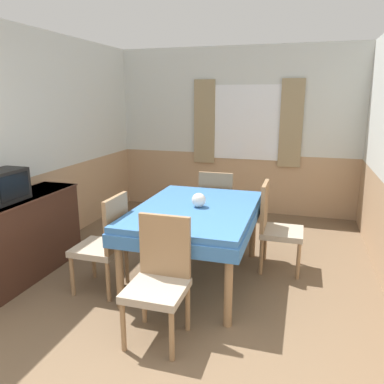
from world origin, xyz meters
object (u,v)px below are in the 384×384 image
(chair_right_far, at_px, (275,225))
(tv, at_px, (3,186))
(chair_head_near, at_px, (160,276))
(sideboard, at_px, (21,237))
(dining_table, at_px, (196,217))
(vase, at_px, (199,200))
(chair_head_window, at_px, (218,206))
(chair_left_near, at_px, (105,242))

(chair_right_far, bearing_deg, tv, -66.27)
(chair_head_near, relative_size, sideboard, 0.67)
(chair_head_near, height_order, tv, tv)
(dining_table, bearing_deg, tv, -160.48)
(dining_table, height_order, chair_head_near, chair_head_near)
(vase, bearing_deg, chair_right_far, 33.20)
(chair_head_near, distance_m, sideboard, 1.82)
(chair_head_near, xyz_separation_m, vase, (0.03, 1.00, 0.34))
(dining_table, relative_size, chair_right_far, 1.71)
(chair_head_near, bearing_deg, tv, -12.06)
(sideboard, bearing_deg, chair_head_window, 39.86)
(chair_head_near, height_order, chair_head_window, same)
(chair_head_near, xyz_separation_m, chair_left_near, (-0.76, 0.51, 0.00))
(dining_table, height_order, vase, vase)
(chair_head_near, xyz_separation_m, chair_right_far, (0.76, 1.47, 0.00))
(dining_table, bearing_deg, chair_left_near, -147.52)
(chair_head_near, distance_m, chair_head_window, 1.99)
(chair_head_near, xyz_separation_m, tv, (-1.75, 0.37, 0.51))
(chair_left_near, bearing_deg, chair_right_far, -57.52)
(chair_right_far, bearing_deg, chair_left_near, -57.52)
(dining_table, bearing_deg, sideboard, -165.13)
(dining_table, distance_m, chair_head_window, 1.01)
(dining_table, xyz_separation_m, sideboard, (-1.74, -0.46, -0.24))
(dining_table, distance_m, sideboard, 1.82)
(dining_table, xyz_separation_m, chair_head_near, (0.00, -0.99, -0.17))
(tv, bearing_deg, vase, 19.39)
(tv, distance_m, vase, 1.89)
(chair_head_window, bearing_deg, chair_right_far, -34.17)
(chair_right_far, distance_m, vase, 0.93)
(dining_table, bearing_deg, vase, 11.38)
(chair_head_window, bearing_deg, chair_head_near, -90.00)
(dining_table, relative_size, sideboard, 1.14)
(sideboard, bearing_deg, vase, 14.81)
(vase, bearing_deg, dining_table, -168.62)
(chair_left_near, xyz_separation_m, vase, (0.78, 0.49, 0.34))
(tv, relative_size, vase, 3.17)
(sideboard, bearing_deg, chair_head_near, -16.91)
(chair_head_window, distance_m, chair_left_near, 1.66)
(chair_left_near, xyz_separation_m, tv, (-0.99, -0.14, 0.51))
(dining_table, xyz_separation_m, chair_left_near, (-0.76, -0.48, -0.17))
(chair_head_near, relative_size, tv, 2.13)
(chair_head_window, relative_size, tv, 2.13)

